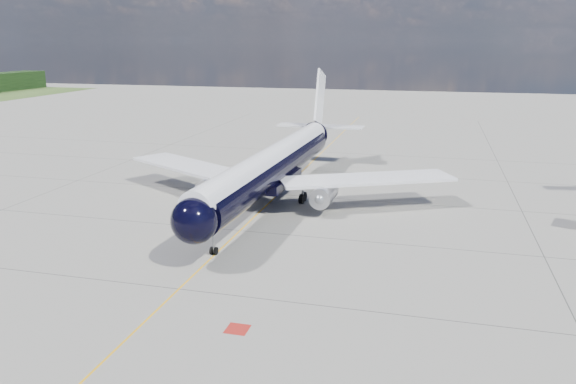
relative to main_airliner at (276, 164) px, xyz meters
name	(u,v)px	position (x,y,z in m)	size (l,w,h in m)	color
ground	(287,185)	(-0.55, 7.84, -4.76)	(320.00, 320.00, 0.00)	gray
taxiway_centerline	(278,194)	(-0.55, 2.84, -4.75)	(0.16, 160.00, 0.01)	#F4AA0C
red_marking	(237,329)	(6.25, -32.16, -4.75)	(1.60, 1.60, 0.01)	maroon
main_airliner	(276,164)	(0.00, 0.00, 0.00)	(43.59, 53.02, 15.33)	black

